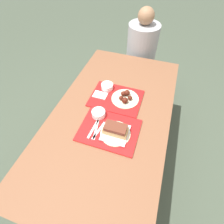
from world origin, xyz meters
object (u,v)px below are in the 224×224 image
Objects in this scene: tray_near at (109,130)px; bowl_coleslaw_far at (107,86)px; tray_far at (116,98)px; brisket_sandwich_plate at (115,131)px; bowl_coleslaw_near at (98,113)px; wings_plate_far at (125,98)px; person_seated_across at (142,46)px.

bowl_coleslaw_far is (-0.16, 0.41, 0.03)m from tray_near.
brisket_sandwich_plate reaches higher than tray_far.
tray_near is 0.16m from bowl_coleslaw_near.
wings_plate_far is 0.32× the size of person_seated_across.
bowl_coleslaw_far reaches higher than tray_near.
tray_near is 0.33m from tray_far.
tray_near is 1.23m from person_seated_across.
person_seated_across reaches higher than wings_plate_far.
wings_plate_far is at bearing 85.33° from tray_near.
brisket_sandwich_plate reaches higher than bowl_coleslaw_far.
tray_far is at bearing 72.82° from bowl_coleslaw_near.
bowl_coleslaw_far is (-0.11, 0.09, 0.03)m from tray_far.
bowl_coleslaw_near is 0.28m from wings_plate_far.
tray_near is at bearing -68.86° from bowl_coleslaw_far.
bowl_coleslaw_near reaches higher than tray_near.
wings_plate_far reaches higher than bowl_coleslaw_far.
bowl_coleslaw_near is at bearing -107.18° from tray_far.
bowl_coleslaw_far is at bearing -99.75° from person_seated_across.
tray_far is 4.11× the size of bowl_coleslaw_near.
tray_far is 0.59× the size of person_seated_across.
wings_plate_far is at bearing 94.34° from brisket_sandwich_plate.
brisket_sandwich_plate is at bearing -18.98° from tray_near.
tray_near is 1.86× the size of wings_plate_far.
wings_plate_far is at bearing -87.01° from person_seated_across.
tray_far is 0.36m from brisket_sandwich_plate.
wings_plate_far reaches higher than tray_near.
tray_far is at bearing -38.25° from bowl_coleslaw_far.
person_seated_across is (-0.05, 0.89, -0.02)m from wings_plate_far.
wings_plate_far reaches higher than bowl_coleslaw_near.
bowl_coleslaw_far is 0.83m from person_seated_across.
bowl_coleslaw_far is at bearing 111.14° from tray_near.
tray_far is 0.90m from person_seated_across.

